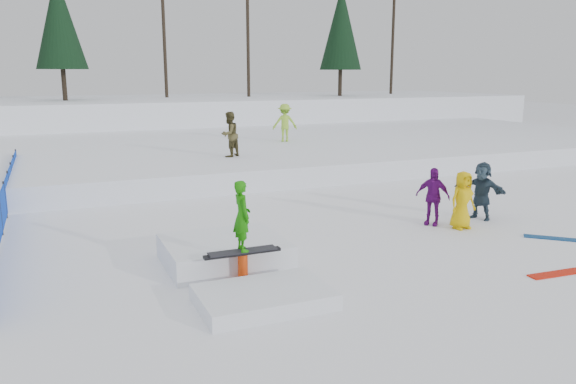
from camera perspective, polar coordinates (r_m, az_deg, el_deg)
name	(u,v)px	position (r m, az deg, el deg)	size (l,w,h in m)	color
ground	(302,257)	(13.08, 1.43, -6.59)	(120.00, 120.00, 0.00)	white
snow_berm	(127,116)	(41.70, -16.08, 7.47)	(60.00, 14.00, 2.40)	white
snow_midrise	(166,152)	(28.01, -12.30, 4.01)	(50.00, 18.00, 0.80)	white
safety_fence	(5,200)	(18.28, -26.80, -0.72)	(0.05, 16.00, 1.10)	#0836BA
treeline	(215,25)	(41.27, -7.39, 16.48)	(40.24, 4.22, 10.50)	black
walker_olive	(229,134)	(23.04, -5.97, 5.85)	(0.89, 0.70, 1.84)	#463F20
walker_ygreen	(285,123)	(28.12, -0.33, 7.05)	(1.21, 0.69, 1.87)	#93CB33
spectator_purple	(433,196)	(16.08, 14.48, -0.44)	(0.95, 0.40, 1.62)	#650D72
spectator_yellow	(462,200)	(15.92, 17.30, -0.79)	(0.77, 0.50, 1.58)	#DCB205
spectator_dark	(482,191)	(17.13, 19.07, 0.13)	(1.55, 0.49, 1.67)	#253847
loose_board_red	(558,274)	(13.27, 25.71, -7.47)	(1.40, 0.28, 0.03)	#BD1707
loose_board_teal	(553,238)	(15.96, 25.34, -4.27)	(1.40, 0.28, 0.03)	navy
jib_rail_feature	(234,260)	(11.98, -5.49, -6.88)	(2.60, 4.40, 2.11)	white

